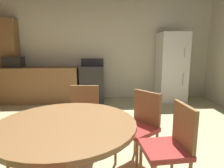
% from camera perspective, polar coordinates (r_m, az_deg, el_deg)
% --- Properties ---
extents(ground_plane, '(14.00, 14.00, 0.00)m').
position_cam_1_polar(ground_plane, '(2.57, -0.99, -21.73)').
color(ground_plane, tan).
extents(wall_back, '(5.98, 0.12, 2.70)m').
position_cam_1_polar(wall_back, '(5.35, -1.94, 10.28)').
color(wall_back, beige).
rests_on(wall_back, ground).
extents(kitchen_counter, '(1.98, 0.60, 0.90)m').
position_cam_1_polar(kitchen_counter, '(5.29, -20.54, -0.19)').
color(kitchen_counter, olive).
rests_on(kitchen_counter, ground).
extents(pantry_column, '(0.44, 0.36, 2.10)m').
position_cam_1_polar(pantry_column, '(5.68, -27.84, 6.06)').
color(pantry_column, olive).
rests_on(pantry_column, ground).
extents(oven_range, '(0.60, 0.60, 1.10)m').
position_cam_1_polar(oven_range, '(5.04, -5.89, 0.12)').
color(oven_range, '#2D2B28').
rests_on(oven_range, ground).
extents(refrigerator, '(0.68, 0.68, 1.76)m').
position_cam_1_polar(refrigerator, '(5.22, 17.12, 4.65)').
color(refrigerator, white).
rests_on(refrigerator, ground).
extents(microwave, '(0.44, 0.32, 0.26)m').
position_cam_1_polar(microwave, '(5.44, -26.99, 5.78)').
color(microwave, black).
rests_on(microwave, kitchen_counter).
extents(dining_table, '(1.18, 1.18, 0.76)m').
position_cam_1_polar(dining_table, '(1.75, -13.18, -15.83)').
color(dining_table, olive).
rests_on(dining_table, ground).
extents(chair_north, '(0.42, 0.42, 0.87)m').
position_cam_1_polar(chair_north, '(2.64, -8.27, -8.80)').
color(chair_north, olive).
rests_on(chair_north, ground).
extents(chair_east, '(0.44, 0.44, 0.87)m').
position_cam_1_polar(chair_east, '(1.95, 17.13, -16.48)').
color(chair_east, olive).
rests_on(chair_east, ground).
extents(chair_northeast, '(0.56, 0.56, 0.87)m').
position_cam_1_polar(chair_northeast, '(2.33, 8.32, -11.47)').
color(chair_northeast, olive).
rests_on(chair_northeast, ground).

